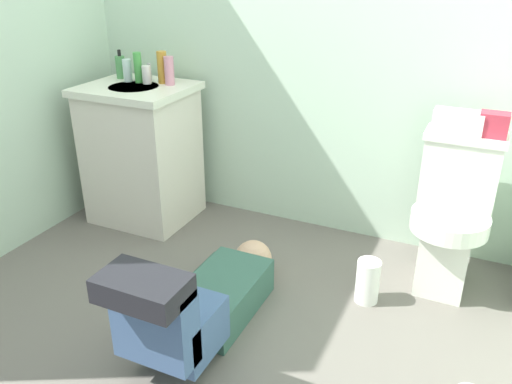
{
  "coord_description": "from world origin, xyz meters",
  "views": [
    {
      "loc": [
        1.01,
        -1.64,
        1.51
      ],
      "look_at": [
        0.04,
        0.44,
        0.45
      ],
      "focal_mm": 36.82,
      "sensor_mm": 36.0,
      "label": 1
    }
  ],
  "objects_px": {
    "vanity_cabinet": "(142,152)",
    "bottle_pink": "(169,71)",
    "soap_dispenser": "(121,67)",
    "bottle_green": "(138,68)",
    "toilet": "(451,216)",
    "faucet": "(149,72)",
    "tissue_box": "(458,122)",
    "toiletry_bag": "(494,125)",
    "person_plumber": "(200,301)",
    "paper_towel_roll": "(368,281)",
    "bottle_white": "(147,75)",
    "bottle_clear": "(127,70)",
    "bottle_amber": "(162,67)"
  },
  "relations": [
    {
      "from": "person_plumber",
      "to": "soap_dispenser",
      "type": "distance_m",
      "value": 1.6
    },
    {
      "from": "person_plumber",
      "to": "toiletry_bag",
      "type": "distance_m",
      "value": 1.51
    },
    {
      "from": "tissue_box",
      "to": "bottle_clear",
      "type": "xyz_separation_m",
      "value": [
        -1.82,
        -0.05,
        0.08
      ]
    },
    {
      "from": "bottle_clear",
      "to": "toiletry_bag",
      "type": "bearing_deg",
      "value": 1.35
    },
    {
      "from": "faucet",
      "to": "soap_dispenser",
      "type": "xyz_separation_m",
      "value": [
        -0.19,
        -0.02,
        0.02
      ]
    },
    {
      "from": "bottle_white",
      "to": "bottle_amber",
      "type": "bearing_deg",
      "value": 35.25
    },
    {
      "from": "soap_dispenser",
      "to": "bottle_green",
      "type": "bearing_deg",
      "value": -16.56
    },
    {
      "from": "faucet",
      "to": "bottle_white",
      "type": "xyz_separation_m",
      "value": [
        0.03,
        -0.07,
        0.0
      ]
    },
    {
      "from": "soap_dispenser",
      "to": "bottle_green",
      "type": "distance_m",
      "value": 0.17
    },
    {
      "from": "bottle_pink",
      "to": "soap_dispenser",
      "type": "bearing_deg",
      "value": 176.73
    },
    {
      "from": "vanity_cabinet",
      "to": "person_plumber",
      "type": "distance_m",
      "value": 1.24
    },
    {
      "from": "toilet",
      "to": "soap_dispenser",
      "type": "height_order",
      "value": "soap_dispenser"
    },
    {
      "from": "tissue_box",
      "to": "toiletry_bag",
      "type": "distance_m",
      "value": 0.15
    },
    {
      "from": "toilet",
      "to": "faucet",
      "type": "relative_size",
      "value": 7.5
    },
    {
      "from": "vanity_cabinet",
      "to": "paper_towel_roll",
      "type": "height_order",
      "value": "vanity_cabinet"
    },
    {
      "from": "toilet",
      "to": "bottle_green",
      "type": "bearing_deg",
      "value": 178.47
    },
    {
      "from": "bottle_green",
      "to": "bottle_white",
      "type": "xyz_separation_m",
      "value": [
        0.06,
        -0.0,
        -0.03
      ]
    },
    {
      "from": "toilet",
      "to": "bottle_pink",
      "type": "relative_size",
      "value": 4.75
    },
    {
      "from": "bottle_clear",
      "to": "bottle_white",
      "type": "relative_size",
      "value": 1.25
    },
    {
      "from": "soap_dispenser",
      "to": "bottle_amber",
      "type": "distance_m",
      "value": 0.3
    },
    {
      "from": "vanity_cabinet",
      "to": "bottle_green",
      "type": "relative_size",
      "value": 4.8
    },
    {
      "from": "faucet",
      "to": "toiletry_bag",
      "type": "distance_m",
      "value": 1.87
    },
    {
      "from": "soap_dispenser",
      "to": "paper_towel_roll",
      "type": "bearing_deg",
      "value": -14.14
    },
    {
      "from": "toilet",
      "to": "bottle_clear",
      "type": "bearing_deg",
      "value": 178.64
    },
    {
      "from": "tissue_box",
      "to": "faucet",
      "type": "bearing_deg",
      "value": 179.14
    },
    {
      "from": "faucet",
      "to": "paper_towel_roll",
      "type": "height_order",
      "value": "faucet"
    },
    {
      "from": "toilet",
      "to": "vanity_cabinet",
      "type": "xyz_separation_m",
      "value": [
        -1.76,
        -0.02,
        0.05
      ]
    },
    {
      "from": "vanity_cabinet",
      "to": "tissue_box",
      "type": "distance_m",
      "value": 1.76
    },
    {
      "from": "soap_dispenser",
      "to": "bottle_amber",
      "type": "bearing_deg",
      "value": 0.03
    },
    {
      "from": "vanity_cabinet",
      "to": "tissue_box",
      "type": "xyz_separation_m",
      "value": [
        1.71,
        0.11,
        0.38
      ]
    },
    {
      "from": "vanity_cabinet",
      "to": "toiletry_bag",
      "type": "distance_m",
      "value": 1.91
    },
    {
      "from": "vanity_cabinet",
      "to": "toiletry_bag",
      "type": "xyz_separation_m",
      "value": [
        1.86,
        0.11,
        0.39
      ]
    },
    {
      "from": "bottle_amber",
      "to": "person_plumber",
      "type": "bearing_deg",
      "value": -51.12
    },
    {
      "from": "person_plumber",
      "to": "soap_dispenser",
      "type": "bearing_deg",
      "value": 138.12
    },
    {
      "from": "toiletry_bag",
      "to": "bottle_pink",
      "type": "relative_size",
      "value": 0.79
    },
    {
      "from": "vanity_cabinet",
      "to": "bottle_pink",
      "type": "xyz_separation_m",
      "value": [
        0.16,
        0.1,
        0.48
      ]
    },
    {
      "from": "soap_dispenser",
      "to": "bottle_white",
      "type": "relative_size",
      "value": 1.64
    },
    {
      "from": "paper_towel_roll",
      "to": "bottle_green",
      "type": "bearing_deg",
      "value": 166.12
    },
    {
      "from": "toilet",
      "to": "bottle_white",
      "type": "height_order",
      "value": "bottle_white"
    },
    {
      "from": "bottle_green",
      "to": "bottle_amber",
      "type": "bearing_deg",
      "value": 20.16
    },
    {
      "from": "person_plumber",
      "to": "bottle_green",
      "type": "bearing_deg",
      "value": 134.87
    },
    {
      "from": "bottle_amber",
      "to": "bottle_pink",
      "type": "distance_m",
      "value": 0.06
    },
    {
      "from": "toiletry_bag",
      "to": "bottle_pink",
      "type": "bearing_deg",
      "value": -179.51
    },
    {
      "from": "toilet",
      "to": "faucet",
      "type": "bearing_deg",
      "value": 176.22
    },
    {
      "from": "toilet",
      "to": "bottle_amber",
      "type": "distance_m",
      "value": 1.74
    },
    {
      "from": "bottle_clear",
      "to": "bottle_green",
      "type": "relative_size",
      "value": 0.74
    },
    {
      "from": "vanity_cabinet",
      "to": "bottle_amber",
      "type": "relative_size",
      "value": 4.6
    },
    {
      "from": "person_plumber",
      "to": "bottle_clear",
      "type": "xyz_separation_m",
      "value": [
        -0.98,
        0.9,
        0.71
      ]
    },
    {
      "from": "person_plumber",
      "to": "toiletry_bag",
      "type": "bearing_deg",
      "value": 43.91
    },
    {
      "from": "bottle_green",
      "to": "toilet",
      "type": "bearing_deg",
      "value": -1.53
    }
  ]
}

